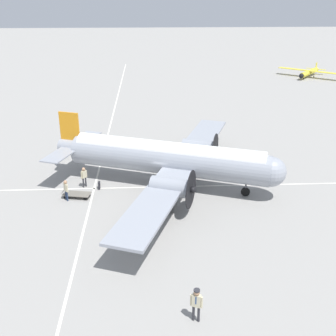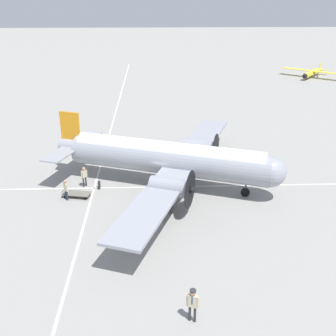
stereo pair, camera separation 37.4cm
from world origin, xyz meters
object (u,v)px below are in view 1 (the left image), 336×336
(ramp_agent, at_px, (84,175))
(light_aircraft_distant, at_px, (309,72))
(passenger_boarding, at_px, (66,188))
(suitcase_near_door, at_px, (99,185))
(baggage_cart, at_px, (77,194))
(crew_foreground, at_px, (196,301))
(airliner_main, at_px, (172,159))

(ramp_agent, relative_size, light_aircraft_distant, 0.18)
(light_aircraft_distant, bearing_deg, passenger_boarding, 2.17)
(ramp_agent, relative_size, suitcase_near_door, 2.67)
(passenger_boarding, relative_size, light_aircraft_distant, 0.18)
(passenger_boarding, height_order, baggage_cart, passenger_boarding)
(ramp_agent, bearing_deg, crew_foreground, -106.41)
(crew_foreground, distance_m, light_aircraft_distant, 65.58)
(airliner_main, relative_size, baggage_cart, 10.76)
(baggage_cart, height_order, light_aircraft_distant, light_aircraft_distant)
(airliner_main, xyz_separation_m, ramp_agent, (-0.20, -7.17, -1.38))
(crew_foreground, bearing_deg, passenger_boarding, -34.35)
(light_aircraft_distant, bearing_deg, crew_foreground, 15.13)
(ramp_agent, height_order, suitcase_near_door, ramp_agent)
(crew_foreground, xyz_separation_m, baggage_cart, (-13.59, -7.80, -0.91))
(passenger_boarding, height_order, suitcase_near_door, passenger_boarding)
(crew_foreground, relative_size, light_aircraft_distant, 0.20)
(passenger_boarding, relative_size, baggage_cart, 0.75)
(airliner_main, xyz_separation_m, suitcase_near_door, (0.22, -5.95, -2.12))
(suitcase_near_door, xyz_separation_m, baggage_cart, (1.44, -1.60, -0.03))
(ramp_agent, height_order, light_aircraft_distant, light_aircraft_distant)
(suitcase_near_door, bearing_deg, airliner_main, 92.15)
(crew_foreground, distance_m, ramp_agent, 17.14)
(airliner_main, distance_m, baggage_cart, 8.03)
(ramp_agent, bearing_deg, baggage_cart, -143.71)
(passenger_boarding, xyz_separation_m, ramp_agent, (-2.32, 1.06, 0.02))
(passenger_boarding, bearing_deg, ramp_agent, 120.61)
(airliner_main, relative_size, ramp_agent, 14.02)
(airliner_main, bearing_deg, passenger_boarding, -145.23)
(airliner_main, height_order, suitcase_near_door, airliner_main)
(crew_foreground, distance_m, passenger_boarding, 15.62)
(airliner_main, xyz_separation_m, baggage_cart, (1.66, -7.55, -2.15))
(light_aircraft_distant, bearing_deg, airliner_main, 7.93)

